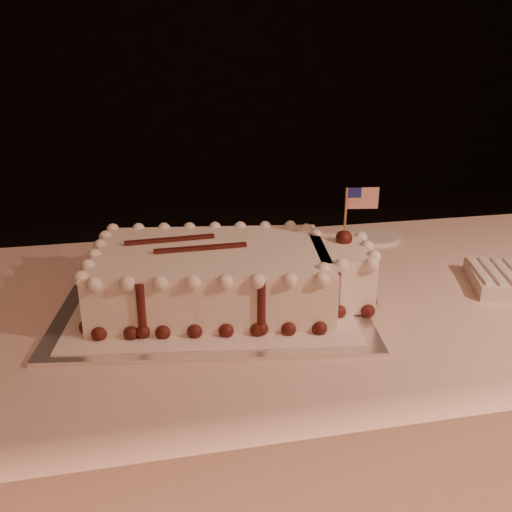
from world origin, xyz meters
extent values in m
cube|color=black|center=(0.00, 4.03, 1.40)|extent=(6.00, 0.05, 2.80)
cube|color=beige|center=(0.00, 0.60, 0.38)|extent=(2.40, 0.80, 0.75)
cube|color=white|center=(-0.31, 0.60, 0.75)|extent=(0.60, 0.48, 0.01)
cube|color=white|center=(-0.31, 0.60, 0.76)|extent=(0.53, 0.44, 0.00)
cube|color=white|center=(-0.31, 0.60, 0.81)|extent=(0.44, 0.33, 0.10)
cube|color=white|center=(-0.08, 0.56, 0.81)|extent=(0.12, 0.17, 0.10)
sphere|color=#4D1813|center=(-0.51, 0.49, 0.77)|extent=(0.03, 0.03, 0.03)
sphere|color=#4D1813|center=(-0.46, 0.48, 0.77)|extent=(0.03, 0.03, 0.03)
sphere|color=#4D1813|center=(-0.41, 0.48, 0.77)|extent=(0.03, 0.03, 0.03)
sphere|color=#4D1813|center=(-0.36, 0.47, 0.77)|extent=(0.03, 0.03, 0.03)
sphere|color=#4D1813|center=(-0.31, 0.46, 0.77)|extent=(0.03, 0.03, 0.03)
sphere|color=#4D1813|center=(-0.26, 0.45, 0.77)|extent=(0.03, 0.03, 0.03)
sphere|color=#4D1813|center=(-0.21, 0.45, 0.77)|extent=(0.03, 0.03, 0.03)
sphere|color=#4D1813|center=(-0.16, 0.44, 0.77)|extent=(0.03, 0.03, 0.03)
sphere|color=#4D1813|center=(-0.15, 0.48, 0.77)|extent=(0.03, 0.03, 0.03)
sphere|color=#4D1813|center=(-0.11, 0.49, 0.77)|extent=(0.03, 0.03, 0.03)
sphere|color=#4D1813|center=(-0.06, 0.48, 0.77)|extent=(0.03, 0.03, 0.03)
sphere|color=#4D1813|center=(-0.04, 0.51, 0.77)|extent=(0.03, 0.03, 0.03)
sphere|color=#4D1813|center=(-0.03, 0.56, 0.77)|extent=(0.03, 0.03, 0.03)
sphere|color=#4D1813|center=(-0.03, 0.61, 0.77)|extent=(0.03, 0.03, 0.03)
sphere|color=#4D1813|center=(-0.06, 0.64, 0.77)|extent=(0.03, 0.03, 0.03)
sphere|color=#4D1813|center=(-0.11, 0.64, 0.77)|extent=(0.03, 0.03, 0.03)
sphere|color=#4D1813|center=(-0.11, 0.68, 0.77)|extent=(0.03, 0.03, 0.03)
sphere|color=#4D1813|center=(-0.14, 0.71, 0.77)|extent=(0.03, 0.03, 0.03)
sphere|color=#4D1813|center=(-0.19, 0.72, 0.77)|extent=(0.03, 0.03, 0.03)
sphere|color=#4D1813|center=(-0.24, 0.72, 0.77)|extent=(0.03, 0.03, 0.03)
sphere|color=#4D1813|center=(-0.29, 0.73, 0.77)|extent=(0.03, 0.03, 0.03)
sphere|color=#4D1813|center=(-0.34, 0.74, 0.77)|extent=(0.03, 0.03, 0.03)
sphere|color=#4D1813|center=(-0.39, 0.75, 0.77)|extent=(0.03, 0.03, 0.03)
sphere|color=#4D1813|center=(-0.44, 0.75, 0.77)|extent=(0.03, 0.03, 0.03)
sphere|color=#4D1813|center=(-0.49, 0.76, 0.77)|extent=(0.03, 0.03, 0.03)
sphere|color=#4D1813|center=(-0.50, 0.72, 0.77)|extent=(0.03, 0.03, 0.03)
sphere|color=#4D1813|center=(-0.51, 0.67, 0.77)|extent=(0.03, 0.03, 0.03)
sphere|color=#4D1813|center=(-0.51, 0.62, 0.77)|extent=(0.03, 0.03, 0.03)
sphere|color=#4D1813|center=(-0.52, 0.57, 0.77)|extent=(0.03, 0.03, 0.03)
sphere|color=#4D1813|center=(-0.53, 0.52, 0.77)|extent=(0.03, 0.03, 0.03)
sphere|color=white|center=(-0.51, 0.49, 0.85)|extent=(0.03, 0.03, 0.03)
sphere|color=white|center=(-0.46, 0.48, 0.85)|extent=(0.03, 0.03, 0.03)
sphere|color=white|center=(-0.41, 0.48, 0.85)|extent=(0.03, 0.03, 0.03)
sphere|color=white|center=(-0.36, 0.47, 0.85)|extent=(0.03, 0.03, 0.03)
sphere|color=white|center=(-0.31, 0.46, 0.85)|extent=(0.03, 0.03, 0.03)
sphere|color=white|center=(-0.26, 0.45, 0.85)|extent=(0.03, 0.03, 0.03)
sphere|color=white|center=(-0.21, 0.45, 0.85)|extent=(0.03, 0.03, 0.03)
sphere|color=white|center=(-0.16, 0.44, 0.85)|extent=(0.03, 0.03, 0.03)
sphere|color=white|center=(-0.15, 0.48, 0.85)|extent=(0.03, 0.03, 0.03)
sphere|color=white|center=(-0.11, 0.49, 0.85)|extent=(0.03, 0.03, 0.03)
sphere|color=white|center=(-0.06, 0.48, 0.85)|extent=(0.03, 0.03, 0.03)
sphere|color=white|center=(-0.04, 0.51, 0.85)|extent=(0.03, 0.03, 0.03)
sphere|color=white|center=(-0.03, 0.56, 0.85)|extent=(0.03, 0.03, 0.03)
sphere|color=white|center=(-0.03, 0.61, 0.85)|extent=(0.03, 0.03, 0.03)
sphere|color=white|center=(-0.06, 0.64, 0.85)|extent=(0.03, 0.03, 0.03)
sphere|color=white|center=(-0.11, 0.64, 0.85)|extent=(0.03, 0.03, 0.03)
sphere|color=white|center=(-0.11, 0.68, 0.85)|extent=(0.03, 0.03, 0.03)
sphere|color=white|center=(-0.14, 0.71, 0.85)|extent=(0.03, 0.03, 0.03)
sphere|color=white|center=(-0.19, 0.72, 0.85)|extent=(0.03, 0.03, 0.03)
sphere|color=white|center=(-0.24, 0.72, 0.85)|extent=(0.03, 0.03, 0.03)
sphere|color=white|center=(-0.29, 0.73, 0.85)|extent=(0.03, 0.03, 0.03)
sphere|color=white|center=(-0.34, 0.74, 0.85)|extent=(0.03, 0.03, 0.03)
sphere|color=white|center=(-0.39, 0.75, 0.85)|extent=(0.03, 0.03, 0.03)
sphere|color=white|center=(-0.44, 0.75, 0.85)|extent=(0.03, 0.03, 0.03)
sphere|color=white|center=(-0.49, 0.76, 0.85)|extent=(0.03, 0.03, 0.03)
sphere|color=white|center=(-0.50, 0.72, 0.85)|extent=(0.03, 0.03, 0.03)
sphere|color=white|center=(-0.51, 0.67, 0.85)|extent=(0.03, 0.03, 0.03)
sphere|color=white|center=(-0.51, 0.62, 0.85)|extent=(0.03, 0.03, 0.03)
sphere|color=white|center=(-0.52, 0.57, 0.85)|extent=(0.03, 0.03, 0.03)
sphere|color=white|center=(-0.53, 0.52, 0.85)|extent=(0.03, 0.03, 0.03)
cylinder|color=#4D1813|center=(-0.44, 0.48, 0.81)|extent=(0.01, 0.01, 0.09)
sphere|color=#4D1813|center=(-0.44, 0.48, 0.77)|extent=(0.02, 0.02, 0.02)
cylinder|color=#4D1813|center=(-0.25, 0.45, 0.81)|extent=(0.01, 0.01, 0.09)
sphere|color=#4D1813|center=(-0.25, 0.45, 0.77)|extent=(0.02, 0.02, 0.02)
cylinder|color=#4D1813|center=(-0.12, 0.49, 0.81)|extent=(0.01, 0.01, 0.09)
sphere|color=#4D1813|center=(-0.12, 0.49, 0.77)|extent=(0.02, 0.02, 0.02)
cylinder|color=#4D1813|center=(-0.03, 0.59, 0.81)|extent=(0.01, 0.01, 0.09)
sphere|color=#4D1813|center=(-0.03, 0.59, 0.77)|extent=(0.02, 0.02, 0.02)
cylinder|color=#4D1813|center=(-0.11, 0.70, 0.81)|extent=(0.01, 0.01, 0.09)
sphere|color=#4D1813|center=(-0.11, 0.70, 0.77)|extent=(0.02, 0.02, 0.02)
cylinder|color=#4D1813|center=(-0.29, 0.73, 0.81)|extent=(0.01, 0.01, 0.09)
sphere|color=#4D1813|center=(-0.29, 0.73, 0.77)|extent=(0.02, 0.02, 0.02)
cylinder|color=#4D1813|center=(-0.48, 0.76, 0.81)|extent=(0.01, 0.01, 0.09)
sphere|color=#4D1813|center=(-0.48, 0.76, 0.77)|extent=(0.02, 0.02, 0.02)
cylinder|color=#4D1813|center=(-0.52, 0.59, 0.81)|extent=(0.01, 0.01, 0.09)
sphere|color=#4D1813|center=(-0.52, 0.59, 0.77)|extent=(0.02, 0.02, 0.02)
cube|color=#4D1813|center=(-0.38, 0.66, 0.86)|extent=(0.16, 0.02, 0.01)
cube|color=#4D1813|center=(-0.33, 0.60, 0.86)|extent=(0.16, 0.01, 0.01)
sphere|color=#4D1813|center=(-0.07, 0.59, 0.86)|extent=(0.03, 0.03, 0.03)
cylinder|color=#A67A47|center=(-0.07, 0.59, 0.90)|extent=(0.00, 0.00, 0.12)
cube|color=red|center=(-0.04, 0.58, 0.94)|extent=(0.06, 0.01, 0.04)
cube|color=navy|center=(-0.06, 0.59, 0.95)|extent=(0.02, 0.01, 0.02)
cube|color=white|center=(0.21, 0.58, 0.78)|extent=(0.05, 0.14, 0.01)
cube|color=white|center=(0.23, 0.57, 0.78)|extent=(0.05, 0.14, 0.01)
cube|color=white|center=(0.25, 0.56, 0.78)|extent=(0.05, 0.14, 0.01)
cylinder|color=white|center=(0.12, 0.88, 0.76)|extent=(0.13, 0.13, 0.01)
camera|label=1|loc=(-0.43, -0.34, 1.20)|focal=40.00mm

